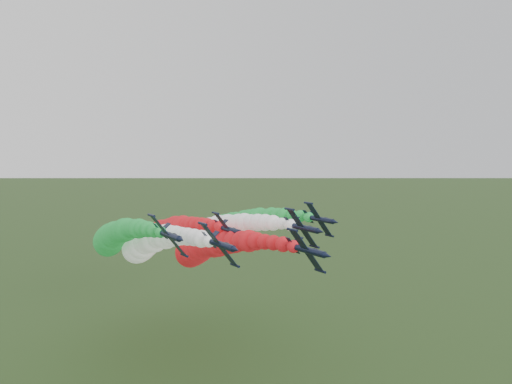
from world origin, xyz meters
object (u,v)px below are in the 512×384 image
jet_outer_right (232,225)px  jet_trail (165,233)px  jet_lead (206,248)px  jet_outer_left (114,237)px  jet_inner_right (211,232)px  jet_inner_left (146,244)px

jet_outer_right → jet_trail: jet_outer_right is taller
jet_lead → jet_trail: 30.04m
jet_trail → jet_outer_left: bearing=-150.8°
jet_inner_right → jet_trail: 21.39m
jet_inner_right → jet_outer_right: 17.92m
jet_outer_left → jet_trail: jet_outer_left is taller
jet_lead → jet_inner_right: bearing=54.4°
jet_inner_left → jet_outer_right: size_ratio=0.99×
jet_inner_right → jet_outer_left: jet_inner_right is taller
jet_inner_left → jet_outer_right: (34.81, 12.05, 0.56)m
jet_inner_right → jet_lead: bearing=-125.6°
jet_inner_left → jet_trail: size_ratio=1.00×
jet_inner_right → jet_trail: jet_inner_right is taller
jet_lead → jet_inner_left: jet_inner_left is taller
jet_outer_left → jet_outer_right: 40.90m
jet_inner_right → jet_outer_left: bearing=161.9°
jet_inner_left → jet_trail: bearing=55.7°
jet_inner_left → jet_trail: jet_inner_left is taller
jet_outer_right → jet_trail: (-20.49, 8.90, -1.84)m
jet_lead → jet_inner_right: (7.04, 9.85, 2.37)m
jet_inner_left → jet_inner_right: (20.91, 0.76, 1.29)m
jet_outer_left → jet_trail: bearing=29.2°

